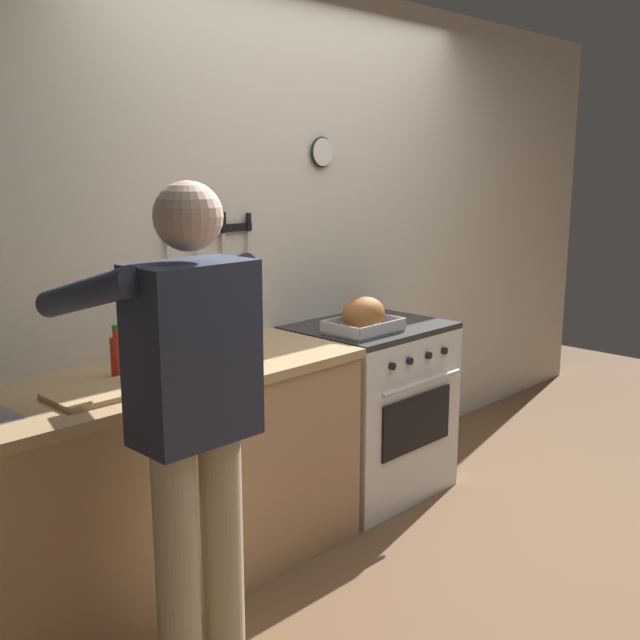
# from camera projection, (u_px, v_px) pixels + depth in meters

# --- Properties ---
(ground_plane) EXTENTS (8.00, 8.00, 0.00)m
(ground_plane) POSITION_uv_depth(u_px,v_px,m) (509.00, 572.00, 3.19)
(ground_plane) COLOR brown
(wall_back) EXTENTS (6.00, 0.13, 2.60)m
(wall_back) POSITION_uv_depth(u_px,v_px,m) (290.00, 245.00, 3.85)
(wall_back) COLOR beige
(wall_back) RESTS_ON ground
(counter_block) EXTENTS (2.03, 0.65, 0.90)m
(counter_block) POSITION_uv_depth(u_px,v_px,m) (130.00, 489.00, 2.93)
(counter_block) COLOR tan
(counter_block) RESTS_ON ground
(stove) EXTENTS (0.76, 0.67, 0.90)m
(stove) POSITION_uv_depth(u_px,v_px,m) (369.00, 408.00, 3.93)
(stove) COLOR white
(stove) RESTS_ON ground
(person_cook) EXTENTS (0.51, 0.63, 1.66)m
(person_cook) POSITION_uv_depth(u_px,v_px,m) (191.00, 409.00, 2.34)
(person_cook) COLOR #C6B793
(person_cook) RESTS_ON ground
(roasting_pan) EXTENTS (0.35, 0.26, 0.18)m
(roasting_pan) POSITION_uv_depth(u_px,v_px,m) (363.00, 317.00, 3.63)
(roasting_pan) COLOR #B7B7BC
(roasting_pan) RESTS_ON stove
(cutting_board) EXTENTS (0.36, 0.24, 0.02)m
(cutting_board) POSITION_uv_depth(u_px,v_px,m) (102.00, 393.00, 2.65)
(cutting_board) COLOR tan
(cutting_board) RESTS_ON counter_block
(bottle_vinegar) EXTENTS (0.06, 0.06, 0.22)m
(bottle_vinegar) POSITION_uv_depth(u_px,v_px,m) (171.00, 338.00, 3.14)
(bottle_vinegar) COLOR #997F4C
(bottle_vinegar) RESTS_ON counter_block
(bottle_cooking_oil) EXTENTS (0.07, 0.07, 0.24)m
(bottle_cooking_oil) POSITION_uv_depth(u_px,v_px,m) (156.00, 333.00, 3.20)
(bottle_cooking_oil) COLOR gold
(bottle_cooking_oil) RESTS_ON counter_block
(bottle_hot_sauce) EXTENTS (0.05, 0.05, 0.20)m
(bottle_hot_sauce) POSITION_uv_depth(u_px,v_px,m) (116.00, 355.00, 2.88)
(bottle_hot_sauce) COLOR red
(bottle_hot_sauce) RESTS_ON counter_block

